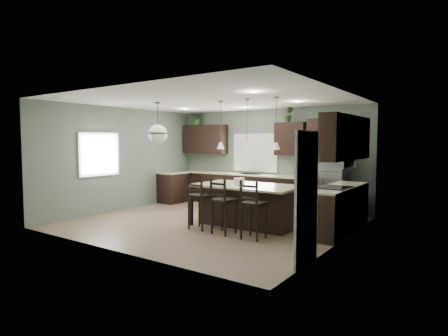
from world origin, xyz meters
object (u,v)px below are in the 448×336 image
kitchen_island (247,206)px  bar_stool_right (254,210)px  bar_stool_left (201,201)px  plant_back_left (198,118)px  bar_stool_center (224,206)px  serving_dish (239,181)px  refrigerator (329,179)px

kitchen_island → bar_stool_right: 1.09m
bar_stool_left → plant_back_left: bearing=128.9°
bar_stool_center → plant_back_left: (-3.28, 3.26, 2.06)m
kitchen_island → bar_stool_center: size_ratio=2.03×
bar_stool_right → plant_back_left: (-3.98, 3.26, 2.06)m
serving_dish → bar_stool_center: (0.17, -0.85, -0.42)m
bar_stool_left → kitchen_island: bearing=48.8°
bar_stool_right → kitchen_island: bearing=127.8°
refrigerator → kitchen_island: refrigerator is taller
kitchen_island → bar_stool_left: bar_stool_left is taller
kitchen_island → serving_dish: bearing=180.0°
bar_stool_center → serving_dish: bearing=104.2°
plant_back_left → bar_stool_center: bearing=-44.8°
serving_dish → plant_back_left: bearing=142.2°
bar_stool_left → bar_stool_center: bar_stool_left is taller
kitchen_island → serving_dish: 0.57m
refrigerator → plant_back_left: bearing=178.3°
kitchen_island → serving_dish: (-0.20, -0.00, 0.53)m
bar_stool_center → bar_stool_right: (0.70, 0.00, 0.00)m
bar_stool_left → plant_back_left: size_ratio=2.53×
bar_stool_center → bar_stool_left: bearing=177.0°
serving_dish → bar_stool_left: size_ratio=0.20×
refrigerator → bar_stool_left: refrigerator is taller
kitchen_island → plant_back_left: bearing=143.3°
bar_stool_left → bar_stool_center: size_ratio=1.04×
bar_stool_left → serving_dish: bearing=58.2°
refrigerator → bar_stool_right: refrigerator is taller
bar_stool_left → plant_back_left: plant_back_left is taller
serving_dish → bar_stool_left: (-0.47, -0.78, -0.40)m
plant_back_left → refrigerator: bearing=-1.7°
bar_stool_left → bar_stool_center: bearing=-6.3°
bar_stool_left → plant_back_left: (-2.63, 3.19, 2.04)m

